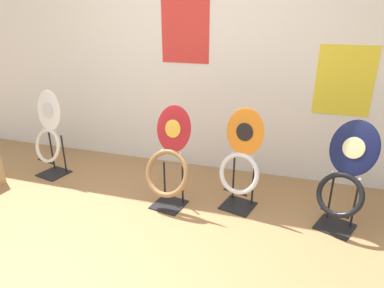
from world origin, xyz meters
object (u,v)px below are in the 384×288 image
object	(u,v)px
toilet_seat_display_crimson_swirl	(169,164)
toilet_seat_display_orange_sun	(241,165)
toilet_seat_display_white_plain	(49,136)
toilet_seat_display_navy_moon	(345,179)

from	to	relation	value
toilet_seat_display_crimson_swirl	toilet_seat_display_orange_sun	world-z (taller)	toilet_seat_display_crimson_swirl
toilet_seat_display_crimson_swirl	toilet_seat_display_orange_sun	size ratio (longest dim) A/B	1.00
toilet_seat_display_orange_sun	toilet_seat_display_white_plain	size ratio (longest dim) A/B	1.00
toilet_seat_display_white_plain	toilet_seat_display_navy_moon	world-z (taller)	toilet_seat_display_white_plain
toilet_seat_display_orange_sun	toilet_seat_display_white_plain	bearing A→B (deg)	178.39
toilet_seat_display_white_plain	toilet_seat_display_navy_moon	bearing A→B (deg)	-1.94
toilet_seat_display_crimson_swirl	toilet_seat_display_white_plain	world-z (taller)	same
toilet_seat_display_crimson_swirl	toilet_seat_display_navy_moon	distance (m)	1.48
toilet_seat_display_crimson_swirl	toilet_seat_display_white_plain	distance (m)	1.47
toilet_seat_display_crimson_swirl	toilet_seat_display_navy_moon	world-z (taller)	toilet_seat_display_crimson_swirl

